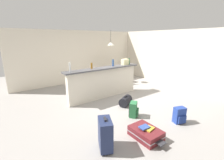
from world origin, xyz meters
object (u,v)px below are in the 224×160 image
Objects in this scene: suitcase_flat_maroon at (146,133)px; book_stack at (147,128)px; pendant_lamp at (111,44)px; dining_chair_near_partition at (118,74)px; backpack_blue at (179,115)px; bottle_green at (129,61)px; bottle_white at (70,67)px; bottle_amber at (92,66)px; dining_table at (112,69)px; grocery_bag at (125,62)px; duffel_bag_black at (126,101)px; suitcase_upright_navy at (105,134)px; bottle_blue at (113,63)px; backpack_green at (134,110)px.

book_stack is at bearing -62.05° from suitcase_flat_maroon.
dining_chair_near_partition is at bearing -94.55° from pendant_lamp.
bottle_green is at bearing 75.69° from backpack_blue.
bottle_white is at bearing -150.52° from pendant_lamp.
bottle_amber is 0.18× the size of dining_table.
bottle_amber is 0.48× the size of backpack_blue.
grocery_bag is (1.47, -0.05, 0.01)m from bottle_amber.
backpack_blue is 1.36× the size of book_stack.
duffel_bag_black is (-1.26, -1.95, -0.36)m from dining_chair_near_partition.
dining_chair_near_partition is at bearing 24.56° from bottle_amber.
backpack_blue is at bearing -8.90° from suitcase_upright_navy.
dining_chair_near_partition is at bearing 67.05° from grocery_bag.
bottle_amber is 2.50m from pendant_lamp.
backpack_blue reaches higher than duffel_bag_black.
bottle_blue is 1.05× the size of bottle_green.
bottle_white reaches higher than backpack_blue.
backpack_blue is at bearing -4.00° from suitcase_flat_maroon.
bottle_green is at bearing 40.35° from suitcase_upright_navy.
pendant_lamp reaches higher than bottle_green.
bottle_blue reaches higher than backpack_green.
bottle_white reaches higher than backpack_green.
bottle_amber is at bearing 85.80° from book_stack.
bottle_green is 1.62m from dining_table.
bottle_white is 0.43× the size of suitcase_upright_navy.
suitcase_flat_maroon is at bearing 117.95° from book_stack.
bottle_blue reaches higher than bottle_amber.
bottle_green is 0.76× the size of book_stack.
dining_table is 4.65m from suitcase_flat_maroon.
bottle_white is 2.46m from bottle_green.
bottle_white is 3.15m from dining_table.
dining_chair_near_partition reaches higher than backpack_green.
bottle_amber is 0.78× the size of grocery_bag.
dining_chair_near_partition is at bearing 42.36° from bottle_blue.
dining_chair_near_partition is (2.64, 0.89, -0.75)m from bottle_white.
pendant_lamp is 1.31× the size of duffel_bag_black.
bottle_blue is at bearing 67.33° from suitcase_flat_maroon.
bottle_white reaches higher than suitcase_upright_navy.
grocery_bag reaches higher than backpack_blue.
backpack_green is at bearing -114.76° from duffel_bag_black.
bottle_blue is at bearing 70.50° from backpack_green.
bottle_white is 0.79m from bottle_amber.
bottle_blue is at bearing -137.64° from dining_chair_near_partition.
dining_table is at bearing 62.53° from suitcase_flat_maroon.
bottle_blue reaches higher than book_stack.
suitcase_upright_navy is at bearing -127.67° from pendant_lamp.
backpack_blue is at bearing -3.49° from book_stack.
grocery_bag reaches higher than backpack_green.
bottle_white is 0.69× the size of backpack_green.
grocery_bag is at bearing 50.24° from duffel_bag_black.
pendant_lamp is 1.76× the size of backpack_blue.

